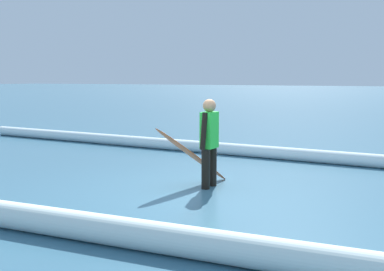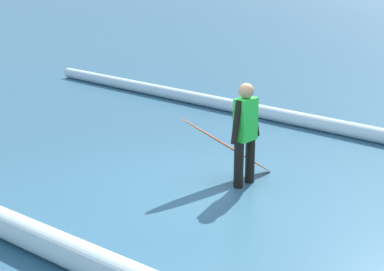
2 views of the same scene
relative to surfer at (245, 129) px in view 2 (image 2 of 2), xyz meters
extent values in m
plane|color=#37657E|center=(0.18, 0.44, -0.84)|extent=(195.21, 195.21, 0.00)
cylinder|color=black|center=(0.00, 0.14, -0.50)|extent=(0.14, 0.14, 0.67)
cylinder|color=black|center=(0.00, -0.14, -0.50)|extent=(0.14, 0.14, 0.67)
cube|color=#2DD83F|center=(0.00, 0.00, 0.14)|extent=(0.20, 0.34, 0.61)
sphere|color=tan|center=(0.00, 0.00, 0.55)|extent=(0.22, 0.22, 0.22)
cylinder|color=black|center=(0.00, 0.21, 0.14)|extent=(0.09, 0.19, 0.62)
cylinder|color=black|center=(0.00, -0.21, 0.14)|extent=(0.09, 0.25, 0.61)
ellipsoid|color=#E55926|center=(0.32, 0.00, -0.31)|extent=(0.85, 1.57, 1.08)
ellipsoid|color=blue|center=(0.32, 0.00, -0.31)|extent=(0.57, 1.22, 0.87)
camera|label=1|loc=(-3.53, 7.64, 1.03)|focal=47.27mm
camera|label=2|loc=(-4.54, 6.51, 2.13)|focal=54.00mm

